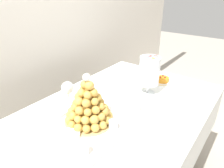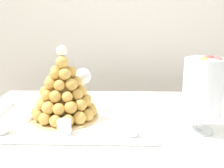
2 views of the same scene
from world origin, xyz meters
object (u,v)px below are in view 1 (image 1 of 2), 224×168
at_px(croquembouche, 88,105).
at_px(macaron_goblet, 149,71).
at_px(fruit_tart_plate, 162,80).
at_px(wine_glass, 68,89).
at_px(creme_brulee_ramekin, 70,135).
at_px(dessert_cup_centre, 136,106).
at_px(dessert_cup_left, 84,150).
at_px(dessert_cup_mid_left, 113,125).
at_px(serving_tray, 98,121).

relative_size(croquembouche, macaron_goblet, 1.03).
xyz_separation_m(fruit_tart_plate, wine_glass, (-0.71, 0.33, 0.12)).
bearing_deg(wine_glass, creme_brulee_ramekin, -131.63).
bearing_deg(fruit_tart_plate, croquembouche, 171.92).
distance_m(croquembouche, dessert_cup_centre, 0.32).
relative_size(dessert_cup_left, creme_brulee_ramekin, 0.50).
distance_m(dessert_cup_mid_left, macaron_goblet, 0.52).
relative_size(croquembouche, dessert_cup_centre, 4.94).
distance_m(croquembouche, macaron_goblet, 0.54).
bearing_deg(fruit_tart_plate, wine_glass, 155.29).
height_order(creme_brulee_ramekin, fruit_tart_plate, fruit_tart_plate).
distance_m(creme_brulee_ramekin, macaron_goblet, 0.70).
height_order(macaron_goblet, fruit_tart_plate, macaron_goblet).
bearing_deg(wine_glass, fruit_tart_plate, -24.71).
xyz_separation_m(croquembouche, wine_glass, (0.05, 0.22, 0.01)).
height_order(creme_brulee_ramekin, macaron_goblet, macaron_goblet).
distance_m(dessert_cup_centre, fruit_tart_plate, 0.50).
height_order(serving_tray, wine_glass, wine_glass).
bearing_deg(creme_brulee_ramekin, macaron_goblet, -7.20).
height_order(dessert_cup_mid_left, creme_brulee_ramekin, dessert_cup_mid_left).
bearing_deg(dessert_cup_mid_left, macaron_goblet, 6.07).
distance_m(croquembouche, dessert_cup_left, 0.26).
bearing_deg(creme_brulee_ramekin, croquembouche, 4.76).
bearing_deg(dessert_cup_left, fruit_tart_plate, 2.47).
bearing_deg(serving_tray, dessert_cup_mid_left, -92.11).
relative_size(dessert_cup_centre, macaron_goblet, 0.21).
relative_size(serving_tray, macaron_goblet, 2.21).
bearing_deg(serving_tray, wine_glass, 86.21).
distance_m(dessert_cup_left, dessert_cup_mid_left, 0.23).
relative_size(dessert_cup_centre, fruit_tart_plate, 0.33).
bearing_deg(dessert_cup_centre, macaron_goblet, 11.26).
xyz_separation_m(serving_tray, dessert_cup_left, (-0.23, -0.11, 0.02)).
height_order(dessert_cup_left, dessert_cup_centre, dessert_cup_centre).
bearing_deg(dessert_cup_mid_left, serving_tray, 87.89).
bearing_deg(dessert_cup_centre, wine_glass, 120.07).
height_order(croquembouche, creme_brulee_ramekin, croquembouche).
relative_size(creme_brulee_ramekin, wine_glass, 0.57).
xyz_separation_m(macaron_goblet, wine_glass, (-0.47, 0.32, -0.04)).
xyz_separation_m(croquembouche, dessert_cup_centre, (0.26, -0.15, -0.09)).
xyz_separation_m(dessert_cup_left, fruit_tart_plate, (0.96, 0.04, -0.01)).
bearing_deg(dessert_cup_centre, dessert_cup_mid_left, -179.79).
distance_m(creme_brulee_ramekin, wine_glass, 0.33).
height_order(serving_tray, croquembouche, croquembouche).
bearing_deg(fruit_tart_plate, dessert_cup_mid_left, -176.58).
relative_size(serving_tray, wine_glass, 3.64).
relative_size(dessert_cup_left, dessert_cup_centre, 0.83).
bearing_deg(dessert_cup_centre, dessert_cup_left, 179.82).
bearing_deg(wine_glass, croquembouche, -102.95).
relative_size(dessert_cup_mid_left, wine_glass, 0.29).
bearing_deg(fruit_tart_plate, creme_brulee_ramekin, 174.08).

